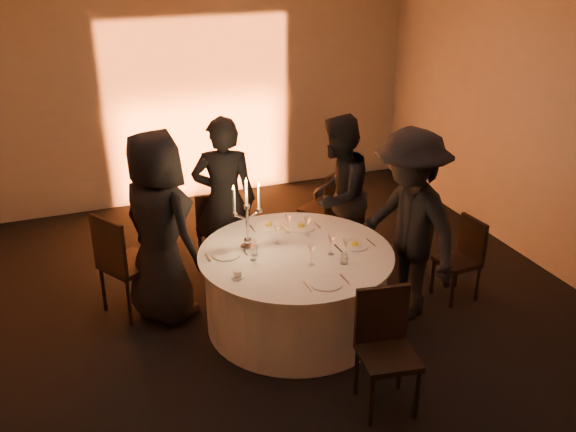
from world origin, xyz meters
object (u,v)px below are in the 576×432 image
object	(u,v)px
chair_left	(121,259)
chair_front	(385,342)
chair_back_left	(214,224)
chair_back_right	(328,204)
guest_back_right	(338,196)
guest_right	(409,226)
candelabra	(247,224)
banquet_table	(296,289)
guest_left	(159,228)
coffee_cup	(238,274)
chair_right	(463,254)
guest_back_left	(224,201)

from	to	relation	value
chair_left	chair_front	distance (m)	2.67
chair_back_left	chair_back_right	bearing A→B (deg)	-170.39
guest_back_right	guest_right	distance (m)	1.08
candelabra	banquet_table	bearing A→B (deg)	-32.47
chair_back_left	guest_left	distance (m)	1.21
chair_back_right	chair_front	world-z (taller)	chair_front
guest_right	coffee_cup	bearing A→B (deg)	-98.72
chair_right	guest_left	bearing A→B (deg)	-108.81
guest_back_left	guest_right	size ratio (longest dim) A/B	0.96
chair_left	guest_right	bearing A→B (deg)	-141.20
banquet_table	chair_right	bearing A→B (deg)	-4.07
chair_back_right	coffee_cup	distance (m)	2.28
banquet_table	guest_right	xyz separation A→B (m)	(1.06, -0.20, 0.56)
chair_left	chair_back_left	xyz separation A→B (m)	(1.09, 0.69, -0.11)
chair_back_right	candelabra	xyz separation A→B (m)	(-1.34, -1.13, 0.46)
chair_front	guest_right	xyz separation A→B (m)	(0.82, 1.07, 0.39)
chair_back_left	guest_right	xyz separation A→B (m)	(1.45, -1.67, 0.46)
guest_left	candelabra	bearing A→B (deg)	-145.50
guest_back_left	guest_back_right	xyz separation A→B (m)	(1.18, -0.25, -0.03)
chair_right	guest_right	size ratio (longest dim) A/B	0.45
chair_front	chair_right	bearing A→B (deg)	46.06
chair_right	guest_back_right	size ratio (longest dim) A/B	0.48
chair_left	guest_right	size ratio (longest dim) A/B	0.56
banquet_table	coffee_cup	size ratio (longest dim) A/B	16.36
banquet_table	guest_back_right	bearing A→B (deg)	46.13
banquet_table	coffee_cup	distance (m)	0.80
guest_back_left	guest_back_right	distance (m)	1.21
chair_right	guest_back_right	xyz separation A→B (m)	(-0.95, 0.98, 0.41)
guest_back_right	coffee_cup	world-z (taller)	guest_back_right
guest_back_right	guest_back_left	bearing A→B (deg)	-55.71
chair_back_left	candelabra	world-z (taller)	candelabra
chair_left	chair_front	xyz separation A→B (m)	(1.72, -2.04, -0.05)
chair_right	guest_back_left	bearing A→B (deg)	-124.37
chair_left	guest_left	distance (m)	0.52
guest_back_right	coffee_cup	size ratio (longest dim) A/B	15.96
chair_right	guest_back_left	size ratio (longest dim) A/B	0.47
guest_back_left	coffee_cup	distance (m)	1.38
chair_left	chair_back_left	world-z (taller)	chair_left
chair_right	coffee_cup	size ratio (longest dim) A/B	7.69
chair_front	guest_right	distance (m)	1.40
chair_front	guest_back_left	bearing A→B (deg)	113.63
chair_back_left	guest_back_right	world-z (taller)	guest_back_right
guest_right	coffee_cup	size ratio (longest dim) A/B	17.12
chair_right	guest_back_left	world-z (taller)	guest_back_left
chair_left	chair_back_right	world-z (taller)	chair_left
chair_right	chair_front	world-z (taller)	chair_front
chair_left	guest_back_left	xyz separation A→B (m)	(1.13, 0.33, 0.30)
chair_front	guest_back_right	distance (m)	2.22
guest_back_right	coffee_cup	xyz separation A→B (m)	(-1.45, -1.10, -0.08)
chair_back_left	coffee_cup	xyz separation A→B (m)	(-0.24, -1.72, 0.31)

